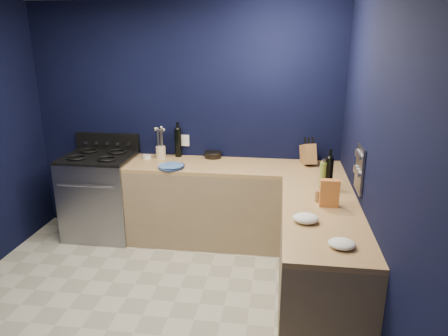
% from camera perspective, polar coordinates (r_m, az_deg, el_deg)
% --- Properties ---
extents(floor, '(3.50, 3.50, 0.02)m').
position_cam_1_polar(floor, '(3.76, -11.05, -19.22)').
color(floor, '#ABA795').
rests_on(floor, ground).
extents(wall_back, '(3.50, 0.02, 2.60)m').
position_cam_1_polar(wall_back, '(4.81, -5.31, 6.38)').
color(wall_back, black).
rests_on(wall_back, ground).
extents(wall_right, '(0.02, 3.50, 2.60)m').
position_cam_1_polar(wall_right, '(3.06, 20.36, -1.12)').
color(wall_right, black).
rests_on(wall_right, ground).
extents(cab_back, '(2.30, 0.63, 0.86)m').
position_cam_1_polar(cab_back, '(4.65, 1.34, -5.14)').
color(cab_back, '#927956').
rests_on(cab_back, floor).
extents(top_back, '(2.30, 0.63, 0.04)m').
position_cam_1_polar(top_back, '(4.50, 1.38, 0.16)').
color(top_back, olive).
rests_on(top_back, cab_back).
extents(cab_right, '(0.63, 1.67, 0.86)m').
position_cam_1_polar(cab_right, '(3.61, 12.79, -12.66)').
color(cab_right, '#927956').
rests_on(cab_right, floor).
extents(top_right, '(0.63, 1.67, 0.04)m').
position_cam_1_polar(top_right, '(3.41, 13.29, -6.10)').
color(top_right, olive).
rests_on(top_right, cab_right).
extents(gas_range, '(0.76, 0.66, 0.92)m').
position_cam_1_polar(gas_range, '(5.02, -16.34, -3.78)').
color(gas_range, gray).
rests_on(gas_range, floor).
extents(oven_door, '(0.59, 0.02, 0.42)m').
position_cam_1_polar(oven_door, '(4.76, -17.84, -5.23)').
color(oven_door, black).
rests_on(oven_door, gas_range).
extents(cooktop, '(0.76, 0.66, 0.03)m').
position_cam_1_polar(cooktop, '(4.87, -16.81, 1.44)').
color(cooktop, black).
rests_on(cooktop, gas_range).
extents(backguard, '(0.76, 0.06, 0.20)m').
position_cam_1_polar(backguard, '(5.11, -15.56, 3.50)').
color(backguard, black).
rests_on(backguard, gas_range).
extents(spice_panel, '(0.02, 0.28, 0.38)m').
position_cam_1_polar(spice_panel, '(3.60, 18.01, -0.16)').
color(spice_panel, gray).
rests_on(spice_panel, wall_right).
extents(wall_outlet, '(0.09, 0.02, 0.13)m').
position_cam_1_polar(wall_outlet, '(4.83, -5.29, 3.77)').
color(wall_outlet, white).
rests_on(wall_outlet, wall_back).
extents(plate_stack, '(0.34, 0.34, 0.03)m').
position_cam_1_polar(plate_stack, '(4.42, -7.23, 0.19)').
color(plate_stack, '#4359AF').
rests_on(plate_stack, top_back).
extents(ramekin, '(0.12, 0.12, 0.04)m').
position_cam_1_polar(ramekin, '(4.82, -10.46, 1.52)').
color(ramekin, white).
rests_on(ramekin, top_back).
extents(utensil_crock, '(0.12, 0.12, 0.14)m').
position_cam_1_polar(utensil_crock, '(4.79, -8.62, 2.13)').
color(utensil_crock, beige).
rests_on(utensil_crock, top_back).
extents(wine_bottle_back, '(0.09, 0.09, 0.32)m').
position_cam_1_polar(wine_bottle_back, '(4.81, -6.27, 3.43)').
color(wine_bottle_back, black).
rests_on(wine_bottle_back, top_back).
extents(lemon_basket, '(0.25, 0.25, 0.07)m').
position_cam_1_polar(lemon_basket, '(4.76, -1.51, 1.84)').
color(lemon_basket, black).
rests_on(lemon_basket, top_back).
extents(knife_block, '(0.19, 0.28, 0.27)m').
position_cam_1_polar(knife_block, '(4.58, 11.40, 1.82)').
color(knife_block, brown).
rests_on(knife_block, top_back).
extents(wine_bottle_right, '(0.10, 0.10, 0.29)m').
position_cam_1_polar(wine_bottle_right, '(3.86, 14.10, -0.76)').
color(wine_bottle_right, black).
rests_on(wine_bottle_right, top_right).
extents(oil_bottle, '(0.08, 0.08, 0.25)m').
position_cam_1_polar(oil_bottle, '(3.85, 13.32, -1.05)').
color(oil_bottle, olive).
rests_on(oil_bottle, top_right).
extents(spice_jar_near, '(0.06, 0.06, 0.11)m').
position_cam_1_polar(spice_jar_near, '(3.79, 13.69, -2.54)').
color(spice_jar_near, olive).
rests_on(spice_jar_near, top_right).
extents(spice_jar_far, '(0.06, 0.06, 0.10)m').
position_cam_1_polar(spice_jar_far, '(3.57, 12.68, -3.80)').
color(spice_jar_far, olive).
rests_on(spice_jar_far, top_right).
extents(crouton_bag, '(0.15, 0.07, 0.23)m').
position_cam_1_polar(crouton_bag, '(3.48, 14.17, -3.34)').
color(crouton_bag, '#AC2433').
rests_on(crouton_bag, top_right).
extents(towel_front, '(0.21, 0.18, 0.07)m').
position_cam_1_polar(towel_front, '(3.17, 11.08, -6.75)').
color(towel_front, white).
rests_on(towel_front, top_right).
extents(towel_end, '(0.21, 0.19, 0.05)m').
position_cam_1_polar(towel_end, '(2.88, 15.76, -9.90)').
color(towel_end, white).
rests_on(towel_end, top_right).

